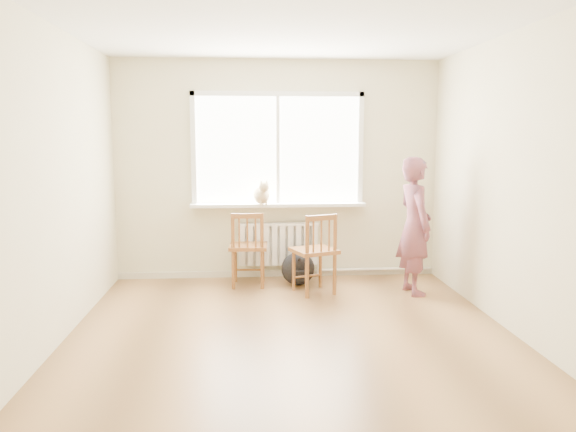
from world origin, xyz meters
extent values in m
plane|color=#A17142|center=(0.00, 0.00, 0.00)|extent=(4.50, 4.50, 0.00)
plane|color=white|center=(0.00, 0.00, 2.70)|extent=(4.50, 4.50, 0.00)
cube|color=beige|center=(0.00, 2.25, 1.35)|extent=(4.00, 0.01, 2.70)
cube|color=white|center=(0.00, 2.23, 1.60)|extent=(2.00, 0.02, 1.30)
cube|color=white|center=(0.00, 2.21, 2.28)|extent=(2.12, 0.05, 0.06)
cube|color=white|center=(-1.03, 2.21, 1.60)|extent=(0.06, 0.05, 1.42)
cube|color=white|center=(1.03, 2.21, 1.60)|extent=(0.06, 0.05, 1.42)
cube|color=white|center=(0.00, 2.21, 1.60)|extent=(0.04, 0.05, 1.30)
cube|color=white|center=(0.00, 2.14, 0.93)|extent=(2.15, 0.22, 0.04)
cube|color=white|center=(0.00, 2.20, 0.43)|extent=(1.00, 0.02, 0.55)
cube|color=white|center=(0.00, 2.15, 0.43)|extent=(1.00, 0.10, 0.51)
cube|color=white|center=(0.00, 2.15, 0.69)|extent=(1.00, 0.12, 0.03)
cylinder|color=silver|center=(1.25, 2.19, 0.08)|extent=(1.40, 0.04, 0.04)
cube|color=beige|center=(0.00, 2.23, 0.04)|extent=(4.00, 0.03, 0.08)
cube|color=brown|center=(-0.38, 1.83, 0.47)|extent=(0.46, 0.44, 0.04)
cylinder|color=brown|center=(-0.20, 1.99, 0.24)|extent=(0.04, 0.04, 0.47)
cylinder|color=brown|center=(-0.53, 2.01, 0.24)|extent=(0.04, 0.04, 0.47)
cylinder|color=brown|center=(-0.22, 1.66, 0.24)|extent=(0.04, 0.04, 0.47)
cylinder|color=brown|center=(-0.55, 1.67, 0.24)|extent=(0.04, 0.04, 0.47)
cylinder|color=brown|center=(-0.22, 1.66, 0.45)|extent=(0.04, 0.04, 0.89)
cylinder|color=brown|center=(-0.55, 1.67, 0.45)|extent=(0.04, 0.04, 0.89)
cube|color=brown|center=(-0.39, 1.67, 0.86)|extent=(0.36, 0.06, 0.06)
cylinder|color=brown|center=(-0.29, 1.66, 0.67)|extent=(0.02, 0.02, 0.36)
cylinder|color=brown|center=(-0.39, 1.67, 0.67)|extent=(0.02, 0.02, 0.36)
cylinder|color=brown|center=(-0.48, 1.67, 0.67)|extent=(0.02, 0.02, 0.36)
cube|color=brown|center=(0.36, 1.46, 0.49)|extent=(0.57, 0.56, 0.04)
cylinder|color=brown|center=(0.47, 1.68, 0.24)|extent=(0.04, 0.04, 0.49)
cylinder|color=brown|center=(0.14, 1.56, 0.24)|extent=(0.04, 0.04, 0.49)
cylinder|color=brown|center=(0.59, 1.35, 0.24)|extent=(0.04, 0.04, 0.49)
cylinder|color=brown|center=(0.26, 1.24, 0.24)|extent=(0.04, 0.04, 0.49)
cylinder|color=brown|center=(0.59, 1.35, 0.46)|extent=(0.04, 0.04, 0.92)
cylinder|color=brown|center=(0.26, 1.24, 0.46)|extent=(0.04, 0.04, 0.92)
cube|color=brown|center=(0.42, 1.30, 0.89)|extent=(0.36, 0.16, 0.06)
cylinder|color=brown|center=(0.52, 1.33, 0.69)|extent=(0.02, 0.02, 0.37)
cylinder|color=brown|center=(0.42, 1.30, 0.69)|extent=(0.02, 0.02, 0.37)
cylinder|color=brown|center=(0.33, 1.26, 0.69)|extent=(0.02, 0.02, 0.37)
imported|color=#CD4463|center=(1.49, 1.36, 0.77)|extent=(0.44, 0.61, 1.55)
ellipsoid|color=beige|center=(-0.21, 2.07, 1.06)|extent=(0.25, 0.33, 0.22)
sphere|color=beige|center=(-0.18, 1.93, 1.17)|extent=(0.12, 0.12, 0.12)
cone|color=beige|center=(-0.21, 1.92, 1.23)|extent=(0.04, 0.04, 0.05)
cone|color=beige|center=(-0.15, 1.94, 1.23)|extent=(0.04, 0.04, 0.05)
cylinder|color=beige|center=(-0.24, 2.22, 0.99)|extent=(0.06, 0.20, 0.03)
cylinder|color=beige|center=(-0.22, 1.96, 1.00)|extent=(0.03, 0.03, 0.11)
cylinder|color=beige|center=(-0.16, 1.97, 1.00)|extent=(0.03, 0.03, 0.11)
ellipsoid|color=black|center=(0.21, 1.80, 0.20)|extent=(0.46, 0.39, 0.40)
camera|label=1|loc=(-0.39, -4.72, 1.76)|focal=35.00mm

